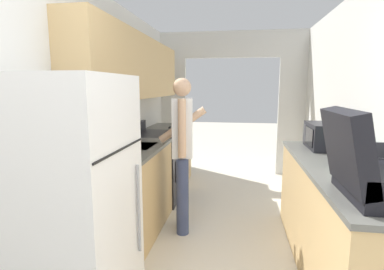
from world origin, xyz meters
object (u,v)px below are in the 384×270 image
(microwave, at_px, (329,136))
(book_stack, at_px, (348,160))
(knife, at_px, (170,127))
(suitcase, at_px, (373,171))
(range_oven, at_px, (157,166))
(person, at_px, (182,151))
(refrigerator, at_px, (72,201))

(microwave, bearing_deg, book_stack, -93.64)
(microwave, xyz_separation_m, knife, (-1.95, 1.33, -0.12))
(suitcase, bearing_deg, range_oven, 130.85)
(microwave, bearing_deg, knife, 145.72)
(suitcase, distance_m, microwave, 1.42)
(person, height_order, book_stack, person)
(range_oven, bearing_deg, book_stack, -35.77)
(range_oven, xyz_separation_m, microwave, (2.01, -0.72, 0.59))
(suitcase, height_order, knife, suitcase)
(suitcase, bearing_deg, refrigerator, -178.48)
(refrigerator, xyz_separation_m, range_oven, (-0.04, 2.19, -0.34))
(suitcase, distance_m, book_stack, 0.74)
(refrigerator, relative_size, microwave, 3.25)
(refrigerator, xyz_separation_m, knife, (0.02, 2.79, 0.12))
(microwave, bearing_deg, range_oven, 160.18)
(book_stack, bearing_deg, person, 159.17)
(range_oven, relative_size, knife, 3.57)
(person, xyz_separation_m, book_stack, (1.44, -0.55, 0.09))
(range_oven, xyz_separation_m, book_stack, (1.96, -1.42, 0.50))
(range_oven, distance_m, book_stack, 2.47)
(book_stack, bearing_deg, range_oven, 144.23)
(person, xyz_separation_m, suitcase, (1.33, -1.27, 0.20))
(refrigerator, xyz_separation_m, book_stack, (1.93, 0.77, 0.16))
(book_stack, bearing_deg, refrigerator, -158.16)
(range_oven, height_order, microwave, microwave)
(refrigerator, distance_m, suitcase, 1.83)
(suitcase, height_order, book_stack, suitcase)
(range_oven, height_order, book_stack, range_oven)
(knife, bearing_deg, suitcase, -60.33)
(microwave, relative_size, knife, 1.68)
(range_oven, distance_m, knife, 0.77)
(knife, bearing_deg, person, -75.95)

